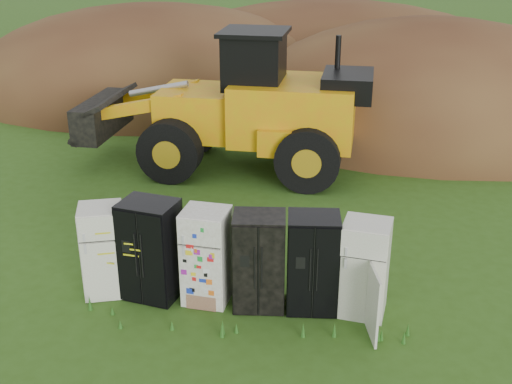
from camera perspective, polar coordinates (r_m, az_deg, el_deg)
ground at (r=11.94m, az=-1.63°, el=-9.69°), size 120.00×120.00×0.00m
fridge_leftmost at (r=12.14m, az=-13.42°, el=-5.06°), size 0.96×0.94×1.73m
fridge_black_side at (r=11.83m, az=-9.34°, el=-5.08°), size 1.11×0.95×1.88m
fridge_sticker at (r=11.59m, az=-4.42°, el=-5.70°), size 0.86×0.80×1.79m
fridge_dark_mid at (r=11.40m, az=0.28°, el=-6.17°), size 0.98×0.83×1.78m
fridge_black_right at (r=11.37m, az=5.06°, el=-6.29°), size 0.97×0.83×1.80m
fridge_open_door at (r=11.37m, az=9.62°, el=-6.70°), size 0.89×0.84×1.75m
wheel_loader at (r=17.69m, az=-3.25°, el=8.10°), size 8.05×3.47×3.85m
dirt_mound_right at (r=22.63m, az=14.85°, el=5.62°), size 13.46×9.87×7.28m
dirt_mound_left at (r=26.99m, az=-8.52°, el=8.86°), size 16.17×12.13×6.99m
dirt_mound_back at (r=28.70m, az=6.75°, el=9.79°), size 17.68×11.78×6.86m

